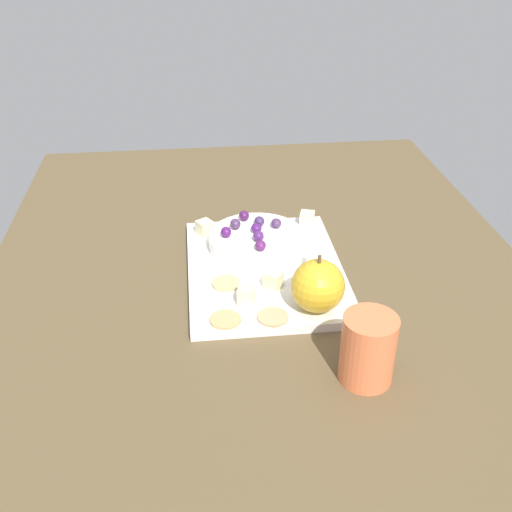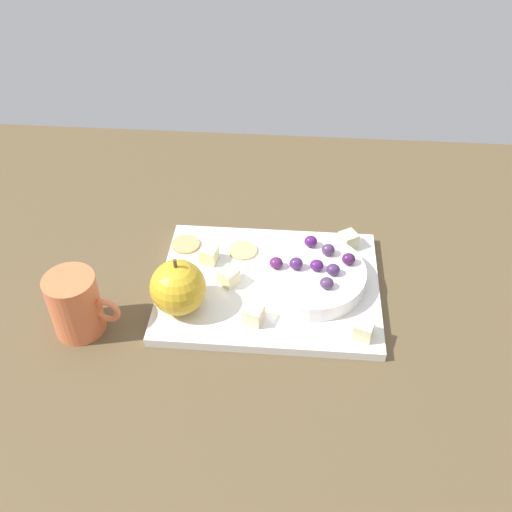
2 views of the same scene
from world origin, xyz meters
The scene contains 22 objects.
table centered at (0.00, 0.00, 1.75)cm, with size 119.80×90.30×3.50cm, color brown.
platter centered at (-1.70, 0.63, 4.22)cm, with size 32.67×25.04×1.45cm, color silver.
serving_dish centered at (-7.73, 0.35, 6.23)cm, with size 16.45×16.45×2.58cm, color white.
apple_whole centered at (10.68, 6.72, 8.88)cm, with size 7.88×7.88×7.88cm, color gold.
apple_stem centered at (10.68, 6.72, 13.42)cm, with size 0.50×0.50×1.20cm, color brown.
cheese_cube_0 centered at (0.40, 8.53, 6.19)cm, with size 2.50×2.50×2.50cm, color beige.
cheese_cube_1 centered at (4.31, 1.22, 6.19)cm, with size 2.50×2.50×2.50cm, color beige.
cheese_cube_2 centered at (-15.03, 10.09, 6.19)cm, with size 2.50×2.50×2.50cm, color beige.
cheese_cube_3 centered at (-13.70, -8.70, 6.19)cm, with size 2.50×2.50×2.50cm, color beige.
cheese_cube_4 centered at (7.93, -3.38, 6.19)cm, with size 2.50×2.50×2.50cm, color beige.
cracker_0 centered at (2.91, -6.04, 5.14)cm, with size 4.51×4.51×0.40cm, color tan.
cracker_1 centered at (12.20, -6.81, 5.14)cm, with size 4.51×4.51×0.40cm, color tan.
cracker_2 centered at (12.37, -0.21, 5.14)cm, with size 4.51×4.51×0.40cm, color tan.
grape_0 centered at (-13.25, -1.66, 8.41)cm, with size 2.00×1.80×1.78cm, color #45194B.
grape_1 centered at (-10.26, -3.46, 8.44)cm, with size 2.00×1.80×1.84cm, color #492E52.
grape_2 centered at (-10.94, 0.78, 8.37)cm, with size 2.00×1.80×1.69cm, color #402956.
grape_3 centered at (-5.54, 0.23, 8.46)cm, with size 2.00×1.80×1.87cm, color #4A2260.
grape_4 centered at (-7.64, -5.25, 8.41)cm, with size 2.00×1.80×1.76cm, color #4D185F.
grape_5 centered at (-9.98, 3.62, 8.33)cm, with size 2.00×1.80×1.61cm, color #472E53.
grape_6 centered at (-8.56, -0.16, 8.34)cm, with size 2.00×1.80×1.63cm, color #491B61.
grape_7 centered at (-2.61, -0.22, 8.37)cm, with size 2.00×1.80×1.70cm, color #561F57.
cup centered at (24.16, 10.41, 8.22)cm, with size 10.15×6.98×9.44cm.
Camera 1 is at (80.73, -10.14, 57.40)cm, focal length 42.14 mm.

